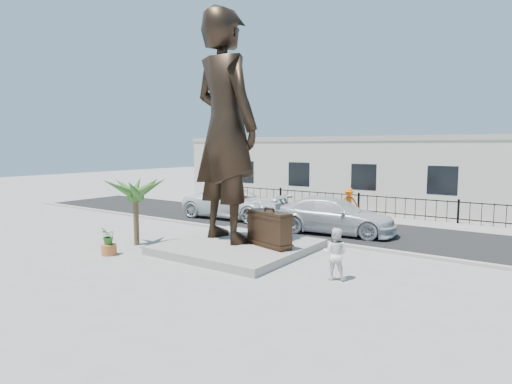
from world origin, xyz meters
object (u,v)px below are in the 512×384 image
statue (225,127)px  car_white (235,203)px  tourist (335,254)px  suitcase (269,229)px

statue → car_white: size_ratio=1.51×
statue → tourist: statue is taller
statue → tourist: (5.42, -1.42, -4.02)m
suitcase → car_white: (-6.06, 5.75, -0.13)m
suitcase → car_white: 8.36m
statue → suitcase: bearing=-165.8°
tourist → car_white: (-9.40, 7.16, 0.04)m
statue → car_white: bearing=-40.9°
statue → car_white: (-3.98, 5.74, -3.98)m
statue → tourist: 6.90m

